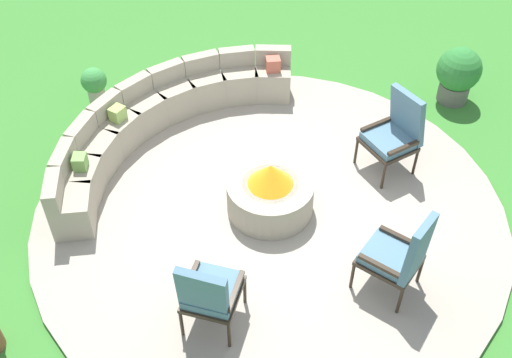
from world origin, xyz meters
The scene contains 9 objects.
ground_plane centered at (0.00, 0.00, 0.00)m, with size 24.00×24.00×0.00m, color #387A2D.
patio_circle centered at (0.00, 0.00, 0.03)m, with size 5.66×5.66×0.06m, color #9E9384.
fire_pit centered at (0.00, 0.00, 0.33)m, with size 1.03×1.03×0.71m.
curved_stone_bench centered at (0.31, 1.94, 0.36)m, with size 4.08×1.65×0.72m.
lounge_chair_front_left centered at (-1.69, -0.38, 0.62)m, with size 0.74×0.69×1.09m.
lounge_chair_front_right centered at (-0.26, -1.72, 0.62)m, with size 0.57×0.61×1.11m.
lounge_chair_back_left centered at (1.50, -0.87, 0.63)m, with size 0.76×0.78×1.11m.
potted_plant_0 centered at (3.39, -1.01, 0.47)m, with size 0.63×0.63×0.85m.
potted_plant_1 centered at (0.40, 3.21, 0.37)m, with size 0.36×0.36×0.64m.
Camera 1 is at (-4.34, -2.68, 5.48)m, focal length 43.30 mm.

